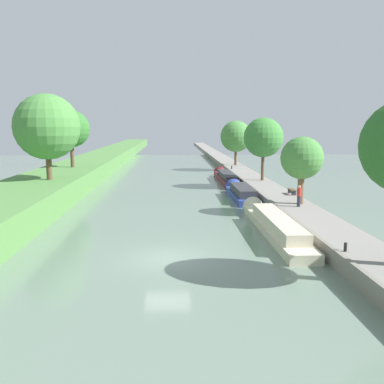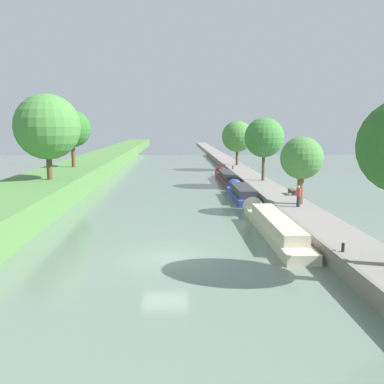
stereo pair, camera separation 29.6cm
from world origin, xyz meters
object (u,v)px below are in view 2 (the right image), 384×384
(mooring_bollard_near, at_px, (343,247))
(mooring_bollard_far, at_px, (233,167))
(narrowboat_blue, at_px, (241,192))
(person_walking, at_px, (298,196))
(park_bench, at_px, (292,191))
(narrowboat_cream, at_px, (272,224))
(narrowboat_maroon, at_px, (227,177))

(mooring_bollard_near, bearing_deg, mooring_bollard_far, 90.00)
(narrowboat_blue, distance_m, person_walking, 10.25)
(mooring_bollard_near, distance_m, park_bench, 17.49)
(narrowboat_cream, distance_m, mooring_bollard_near, 7.96)
(narrowboat_cream, relative_size, park_bench, 9.63)
(person_walking, xyz_separation_m, mooring_bollard_far, (-1.17, 28.19, -0.65))
(narrowboat_maroon, height_order, person_walking, person_walking)
(narrowboat_blue, bearing_deg, narrowboat_cream, -90.10)
(narrowboat_blue, distance_m, park_bench, 5.73)
(narrowboat_maroon, xyz_separation_m, park_bench, (3.94, -16.22, 0.76))
(narrowboat_cream, relative_size, narrowboat_blue, 1.40)
(narrowboat_cream, xyz_separation_m, narrowboat_maroon, (0.12, 25.81, -0.01))
(narrowboat_cream, xyz_separation_m, person_walking, (2.92, 3.84, 1.27))
(narrowboat_maroon, bearing_deg, narrowboat_cream, -90.28)
(mooring_bollard_far, bearing_deg, mooring_bollard_near, -90.00)
(mooring_bollard_far, bearing_deg, narrowboat_cream, -93.13)
(narrowboat_blue, bearing_deg, park_bench, -44.66)
(narrowboat_blue, relative_size, mooring_bollard_near, 23.00)
(person_walking, bearing_deg, narrowboat_maroon, 97.26)
(narrowboat_blue, height_order, mooring_bollard_far, mooring_bollard_far)
(narrowboat_blue, height_order, park_bench, park_bench)
(mooring_bollard_far, bearing_deg, person_walking, -87.62)
(narrowboat_blue, xyz_separation_m, mooring_bollard_near, (1.73, -21.32, 0.65))
(park_bench, bearing_deg, narrowboat_maroon, 103.64)
(mooring_bollard_near, relative_size, park_bench, 0.30)
(park_bench, bearing_deg, narrowboat_blue, 135.34)
(narrowboat_maroon, bearing_deg, narrowboat_blue, -90.47)
(narrowboat_blue, distance_m, narrowboat_maroon, 12.23)
(narrowboat_blue, relative_size, park_bench, 6.90)
(narrowboat_cream, bearing_deg, narrowboat_blue, 89.90)
(narrowboat_cream, relative_size, person_walking, 8.71)
(park_bench, bearing_deg, mooring_bollard_near, -97.59)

